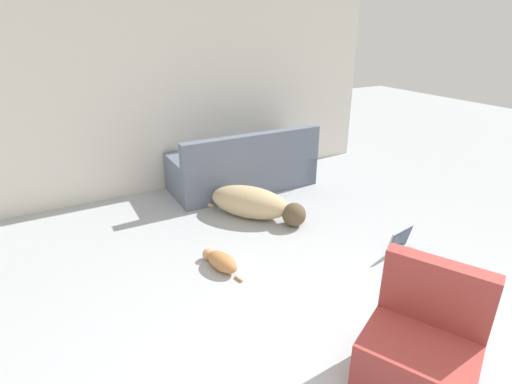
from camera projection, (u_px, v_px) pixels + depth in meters
wall_back at (150, 90)px, 5.15m from camera, size 6.85×0.06×2.76m
couch at (243, 170)px, 5.61m from camera, size 2.00×0.89×0.86m
dog at (254, 203)px, 4.79m from camera, size 1.00×1.30×0.37m
cat at (221, 261)px, 3.82m from camera, size 0.27×0.58×0.16m
laptop_open at (404, 247)px, 4.04m from camera, size 0.39×0.37×0.27m
side_chair at (420, 351)px, 2.51m from camera, size 0.80×0.84×0.84m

